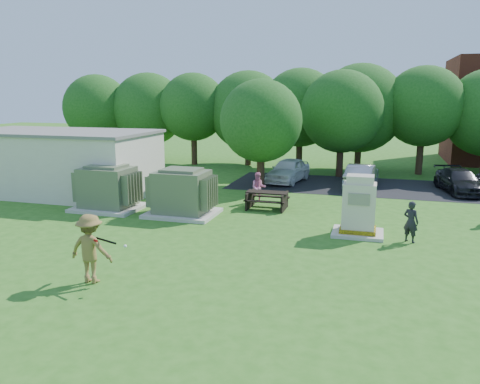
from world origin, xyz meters
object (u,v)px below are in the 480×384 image
(picnic_table, at_px, (267,198))
(car_white, at_px, (288,170))
(car_dark, at_px, (460,181))
(batter, at_px, (91,249))
(person_at_picnic, at_px, (258,188))
(car_silver_a, at_px, (362,176))
(generator_cabinet, at_px, (359,209))
(transformer_right, at_px, (182,193))
(transformer_left, at_px, (108,189))
(person_by_generator, at_px, (411,222))

(picnic_table, xyz_separation_m, car_white, (-0.34, 7.04, 0.21))
(picnic_table, relative_size, car_dark, 0.44)
(car_white, bearing_deg, batter, -88.77)
(batter, bearing_deg, person_at_picnic, -100.09)
(car_silver_a, bearing_deg, generator_cabinet, 97.56)
(car_silver_a, bearing_deg, transformer_right, 55.77)
(car_silver_a, bearing_deg, batter, 73.57)
(transformer_left, bearing_deg, car_dark, 28.49)
(generator_cabinet, height_order, car_white, generator_cabinet)
(picnic_table, bearing_deg, person_at_picnic, 122.46)
(transformer_left, height_order, car_silver_a, transformer_left)
(person_by_generator, bearing_deg, person_at_picnic, -4.26)
(batter, distance_m, car_white, 17.06)
(transformer_right, bearing_deg, person_at_picnic, 50.95)
(car_dark, bearing_deg, transformer_right, -156.79)
(picnic_table, bearing_deg, car_white, 92.78)
(batter, height_order, person_by_generator, batter)
(person_at_picnic, bearing_deg, car_white, 69.51)
(transformer_left, distance_m, generator_cabinet, 11.30)
(transformer_right, height_order, generator_cabinet, generator_cabinet)
(generator_cabinet, distance_m, batter, 9.79)
(generator_cabinet, xyz_separation_m, car_white, (-4.59, 10.06, -0.28))
(generator_cabinet, height_order, car_silver_a, generator_cabinet)
(generator_cabinet, distance_m, car_silver_a, 9.51)
(person_by_generator, distance_m, car_silver_a, 10.11)
(transformer_left, height_order, person_by_generator, transformer_left)
(car_silver_a, height_order, car_dark, car_silver_a)
(generator_cabinet, bearing_deg, person_by_generator, -12.18)
(batter, bearing_deg, person_by_generator, -143.36)
(generator_cabinet, xyz_separation_m, person_by_generator, (1.84, -0.40, -0.24))
(transformer_right, relative_size, car_white, 0.71)
(generator_cabinet, bearing_deg, batter, -135.76)
(car_dark, bearing_deg, picnic_table, -156.03)
(generator_cabinet, relative_size, batter, 1.16)
(transformer_left, distance_m, person_by_generator, 13.17)
(car_white, bearing_deg, picnic_table, -77.83)
(person_by_generator, bearing_deg, transformer_right, 21.72)
(generator_cabinet, xyz_separation_m, batter, (-7.01, -6.83, -0.01))
(batter, bearing_deg, car_white, -97.53)
(generator_cabinet, height_order, car_dark, generator_cabinet)
(transformer_right, xyz_separation_m, generator_cabinet, (7.57, -0.87, 0.03))
(transformer_left, bearing_deg, person_by_generator, -5.50)
(picnic_table, relative_size, person_by_generator, 1.25)
(transformer_left, bearing_deg, car_silver_a, 38.06)
(transformer_left, bearing_deg, generator_cabinet, -4.39)
(car_dark, bearing_deg, transformer_left, -163.43)
(picnic_table, xyz_separation_m, person_at_picnic, (-0.69, 1.09, 0.25))
(picnic_table, distance_m, car_dark, 11.29)
(transformer_right, relative_size, car_silver_a, 0.73)
(person_at_picnic, relative_size, car_dark, 0.35)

